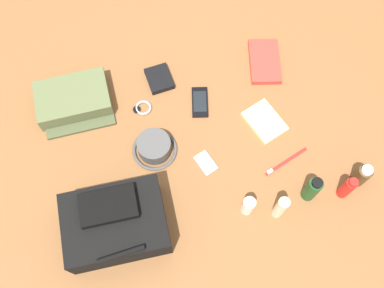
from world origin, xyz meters
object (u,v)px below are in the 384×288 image
at_px(cell_phone, 200,102).
at_px(wristwatch, 142,108).
at_px(media_player, 206,163).
at_px(backpack, 115,223).
at_px(sunscreen_spray, 347,188).
at_px(lotion_bottle, 281,207).
at_px(cologne_bottle, 362,175).
at_px(bucket_hat, 154,147).
at_px(notepad, 265,121).
at_px(paperback_novel, 265,62).
at_px(toothbrush, 284,163).
at_px(toothpaste_tube, 248,206).
at_px(shampoo_bottle, 312,189).
at_px(wallet, 159,79).
at_px(toiletry_pouch, 74,100).

xyz_separation_m(cell_phone, wristwatch, (0.21, -0.04, -0.00)).
bearing_deg(media_player, backpack, 19.98).
distance_m(sunscreen_spray, lotion_bottle, 0.24).
distance_m(cologne_bottle, cell_phone, 0.63).
relative_size(bucket_hat, sunscreen_spray, 1.24).
distance_m(media_player, notepad, 0.27).
bearing_deg(paperback_novel, sunscreen_spray, 95.92).
xyz_separation_m(bucket_hat, toothbrush, (-0.42, 0.19, -0.02)).
distance_m(lotion_bottle, cell_phone, 0.50).
relative_size(cologne_bottle, toothpaste_tube, 1.03).
bearing_deg(shampoo_bottle, cell_phone, -62.09).
xyz_separation_m(lotion_bottle, notepad, (-0.09, -0.33, -0.07)).
distance_m(backpack, shampoo_bottle, 0.66).
distance_m(cologne_bottle, notepad, 0.39).
relative_size(toothpaste_tube, cell_phone, 0.81).
distance_m(bucket_hat, shampoo_bottle, 0.56).
xyz_separation_m(bucket_hat, lotion_bottle, (-0.33, 0.35, 0.05)).
bearing_deg(media_player, wristwatch, -61.06).
relative_size(cologne_bottle, sunscreen_spray, 0.87).
xyz_separation_m(paperback_novel, notepad, (0.10, 0.24, -0.00)).
bearing_deg(toothpaste_tube, notepad, -122.01).
height_order(paperback_novel, cell_phone, paperback_novel).
distance_m(sunscreen_spray, wallet, 0.79).
relative_size(wallet, notepad, 0.73).
bearing_deg(backpack, wallet, -119.98).
xyz_separation_m(sunscreen_spray, lotion_bottle, (0.24, -0.00, 0.01)).
relative_size(lotion_bottle, toothpaste_tube, 1.41).
distance_m(paperback_novel, media_player, 0.48).
bearing_deg(wristwatch, backpack, 64.24).
xyz_separation_m(backpack, toiletry_pouch, (0.04, -0.51, -0.04)).
relative_size(toothbrush, notepad, 1.18).
relative_size(cell_phone, notepad, 0.91).
bearing_deg(paperback_novel, toiletry_pouch, -3.86).
relative_size(shampoo_bottle, paperback_novel, 0.64).
relative_size(sunscreen_spray, cell_phone, 0.96).
distance_m(cologne_bottle, lotion_bottle, 0.31).
bearing_deg(toiletry_pouch, toothpaste_tube, 129.05).
distance_m(backpack, cologne_bottle, 0.84).
bearing_deg(sunscreen_spray, toothpaste_tube, -8.08).
bearing_deg(cologne_bottle, toiletry_pouch, -34.45).
relative_size(shampoo_bottle, lotion_bottle, 0.91).
relative_size(media_player, notepad, 0.63).
relative_size(toiletry_pouch, toothbrush, 1.57).
distance_m(toothpaste_tube, media_player, 0.22).
xyz_separation_m(backpack, toothbrush, (-0.62, -0.04, -0.06)).
relative_size(backpack, sunscreen_spray, 2.64).
distance_m(bucket_hat, sunscreen_spray, 0.68).
distance_m(toothpaste_tube, wallet, 0.60).
relative_size(wristwatch, wallet, 0.65).
bearing_deg(media_player, wallet, -80.95).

